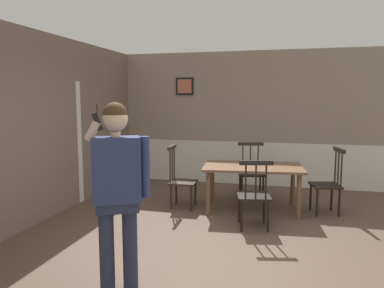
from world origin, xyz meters
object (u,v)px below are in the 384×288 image
at_px(person_figure, 118,182).
at_px(chair_by_doorway, 181,179).
at_px(dining_table, 253,171).
at_px(chair_opposite_corner, 328,183).
at_px(chair_near_window, 254,195).
at_px(chair_at_table_head, 251,171).

bearing_deg(person_figure, chair_by_doorway, -113.38).
relative_size(dining_table, chair_opposite_corner, 1.58).
xyz_separation_m(chair_by_doorway, chair_opposite_corner, (2.33, 0.26, 0.01)).
bearing_deg(chair_opposite_corner, chair_near_window, 119.66).
distance_m(dining_table, chair_opposite_corner, 1.18).
relative_size(dining_table, chair_by_doorway, 1.59).
height_order(chair_near_window, chair_opposite_corner, chair_opposite_corner).
bearing_deg(person_figure, chair_opposite_corner, -153.22).
bearing_deg(dining_table, chair_opposite_corner, 6.52).
height_order(dining_table, chair_near_window, chair_near_window).
bearing_deg(chair_opposite_corner, dining_table, 83.63).
height_order(chair_near_window, chair_by_doorway, chair_by_doorway).
xyz_separation_m(chair_by_doorway, chair_at_table_head, (1.07, 0.97, -0.00)).
xyz_separation_m(dining_table, chair_near_window, (0.10, -0.85, -0.17)).
bearing_deg(dining_table, person_figure, -109.42).
bearing_deg(dining_table, chair_at_table_head, 96.57).
bearing_deg(chair_opposite_corner, chair_at_table_head, 47.58).
relative_size(chair_by_doorway, chair_opposite_corner, 0.99).
xyz_separation_m(dining_table, chair_opposite_corner, (1.16, 0.13, -0.16)).
xyz_separation_m(chair_at_table_head, person_figure, (-0.90, -3.66, 0.57)).
height_order(chair_near_window, chair_at_table_head, chair_at_table_head).
bearing_deg(chair_opposite_corner, person_figure, 130.93).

